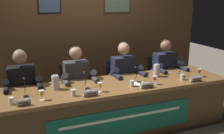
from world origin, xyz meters
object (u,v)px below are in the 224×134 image
juice_glass_far_left (42,93)px  water_cup_center_left (74,93)px  nameplate_center_right (147,85)px  water_cup_center_right (132,84)px  juice_glass_center_left (100,85)px  juice_glass_far_right (199,71)px  document_stack_center_right (141,84)px  panelist_far_right (167,70)px  nameplate_far_left (23,102)px  water_cup_far_left (12,101)px  conference_table (115,102)px  water_pitcher_left_side (56,82)px  chair_center_right (120,87)px  microphone_center_right (138,77)px  juice_glass_center_right (155,79)px  water_pitcher_right_side (157,71)px  water_cup_far_right (182,77)px  microphone_far_left (25,90)px  panelist_far_left (23,87)px  chair_center_left (75,93)px  nameplate_far_right (196,79)px  panelist_center_left (78,80)px  microphone_center_left (86,83)px  nameplate_center_left (91,93)px  panelist_center_right (125,75)px  chair_far_left (24,100)px  microphone_far_right (182,72)px  chair_far_right (160,82)px

juice_glass_far_left → water_cup_center_left: 0.38m
nameplate_center_right → water_cup_center_right: 0.21m
juice_glass_center_left → juice_glass_far_right: 1.62m
water_cup_center_left → water_cup_center_right: (0.82, 0.05, 0.00)m
nameplate_center_right → juice_glass_far_right: juice_glass_far_right is taller
juice_glass_center_left → document_stack_center_right: bearing=5.7°
water_cup_center_left → panelist_far_right: panelist_far_right is taller
nameplate_far_left → water_cup_far_left: water_cup_far_left is taller
conference_table → water_pitcher_left_side: water_pitcher_left_side is taller
chair_center_right → microphone_center_right: bearing=-91.4°
juice_glass_center_right → water_pitcher_right_side: size_ratio=0.59×
water_cup_center_right → microphone_center_right: (0.16, 0.13, 0.04)m
juice_glass_far_left → water_cup_far_right: bearing=0.9°
conference_table → microphone_far_left: microphone_far_left is taller
juice_glass_center_left → water_pitcher_right_side: bearing=16.4°
panelist_far_left → chair_center_left: size_ratio=1.37×
nameplate_far_right → water_pitcher_right_side: size_ratio=0.94×
panelist_center_left → chair_center_right: bearing=14.3°
microphone_center_left → nameplate_far_right: 1.58m
nameplate_center_left → juice_glass_far_right: size_ratio=1.52×
nameplate_center_right → panelist_center_left: bearing=136.8°
chair_center_left → juice_glass_far_right: size_ratio=7.14×
microphone_center_right → water_cup_far_right: microphone_center_right is taller
water_cup_center_right → water_cup_far_right: bearing=-0.8°
water_pitcher_right_side → nameplate_center_left: bearing=-161.2°
chair_center_left → panelist_center_right: (0.78, -0.20, 0.27)m
chair_center_left → document_stack_center_right: size_ratio=3.70×
chair_center_right → microphone_center_right: 0.76m
chair_far_left → water_cup_far_right: chair_far_left is taller
nameplate_center_right → nameplate_far_right: (0.79, -0.02, 0.00)m
microphone_far_right → microphone_far_left: bearing=179.4°
chair_center_right → juice_glass_center_right: (0.16, -0.83, 0.38)m
microphone_center_left → panelist_far_right: size_ratio=0.18×
nameplate_center_left → panelist_far_right: (1.58, 0.73, -0.06)m
nameplate_center_right → microphone_center_right: microphone_center_right is taller
panelist_center_left → water_pitcher_left_side: panelist_center_left is taller
microphone_far_right → juice_glass_center_left: bearing=-172.9°
panelist_far_left → nameplate_far_right: size_ratio=6.15×
juice_glass_far_left → juice_glass_far_right: 2.36m
panelist_center_left → nameplate_center_left: size_ratio=6.45×
juice_glass_far_left → panelist_center_right: panelist_center_right is taller
chair_center_right → panelist_center_right: bearing=-90.0°
microphone_center_left → nameplate_far_left: bearing=-161.7°
water_cup_center_left → juice_glass_center_right: 1.16m
water_cup_center_left → microphone_far_left: bearing=158.5°
chair_far_right → juice_glass_center_left: bearing=-150.0°
water_pitcher_right_side → document_stack_center_right: water_pitcher_right_side is taller
microphone_far_left → chair_far_right: 2.44m
nameplate_center_right → nameplate_far_right: size_ratio=1.00×
microphone_center_right → document_stack_center_right: microphone_center_right is taller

